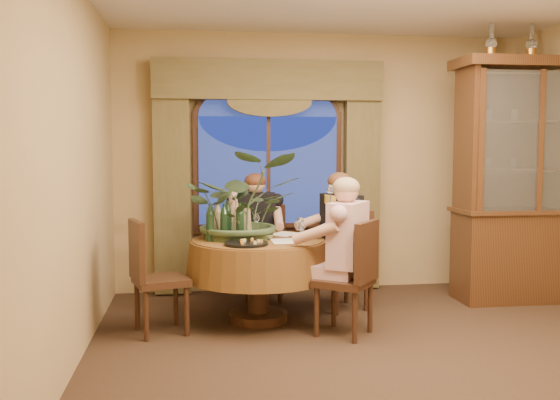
{
  "coord_description": "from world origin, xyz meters",
  "views": [
    {
      "loc": [
        -1.4,
        -4.27,
        1.58
      ],
      "look_at": [
        -0.64,
        1.25,
        1.1
      ],
      "focal_mm": 40.0,
      "sensor_mm": 36.0,
      "label": 1
    }
  ],
  "objects": [
    {
      "name": "floor",
      "position": [
        0.0,
        0.0,
        0.0
      ],
      "size": [
        5.0,
        5.0,
        0.0
      ],
      "primitive_type": "plane",
      "color": "black",
      "rests_on": "ground"
    },
    {
      "name": "wall_back",
      "position": [
        0.0,
        2.5,
        1.4
      ],
      "size": [
        4.5,
        0.0,
        4.5
      ],
      "primitive_type": "plane",
      "rotation": [
        1.57,
        0.0,
        0.0
      ],
      "color": "tan",
      "rests_on": "ground"
    },
    {
      "name": "window",
      "position": [
        -0.6,
        2.43,
        1.3
      ],
      "size": [
        1.62,
        0.1,
        1.32
      ],
      "primitive_type": null,
      "color": "navy",
      "rests_on": "wall_back"
    },
    {
      "name": "arched_transom",
      "position": [
        -0.6,
        2.43,
        2.08
      ],
      "size": [
        1.6,
        0.06,
        0.44
      ],
      "primitive_type": null,
      "color": "navy",
      "rests_on": "wall_back"
    },
    {
      "name": "drapery_left",
      "position": [
        -1.63,
        2.38,
        1.18
      ],
      "size": [
        0.38,
        0.14,
        2.32
      ],
      "primitive_type": "cube",
      "color": "#4F4725",
      "rests_on": "floor"
    },
    {
      "name": "drapery_right",
      "position": [
        0.43,
        2.38,
        1.18
      ],
      "size": [
        0.38,
        0.14,
        2.32
      ],
      "primitive_type": "cube",
      "color": "#4F4725",
      "rests_on": "floor"
    },
    {
      "name": "swag_valance",
      "position": [
        -0.6,
        2.35,
        2.28
      ],
      "size": [
        2.45,
        0.16,
        0.42
      ],
      "primitive_type": null,
      "color": "#4F4725",
      "rests_on": "wall_back"
    },
    {
      "name": "dining_table",
      "position": [
        -0.84,
        1.25,
        0.38
      ],
      "size": [
        1.71,
        1.71,
        0.75
      ],
      "primitive_type": "cylinder",
      "rotation": [
        0.0,
        0.0,
        -0.41
      ],
      "color": "brown",
      "rests_on": "floor"
    },
    {
      "name": "china_cabinet",
      "position": [
        1.96,
        1.66,
        1.23
      ],
      "size": [
        1.51,
        0.59,
        2.46
      ],
      "primitive_type": "cube",
      "color": "#381E0E",
      "rests_on": "floor"
    },
    {
      "name": "oil_lamp_left",
      "position": [
        1.53,
        1.66,
        2.63
      ],
      "size": [
        0.11,
        0.11,
        0.34
      ],
      "primitive_type": null,
      "color": "#A5722D",
      "rests_on": "china_cabinet"
    },
    {
      "name": "oil_lamp_center",
      "position": [
        1.96,
        1.66,
        2.63
      ],
      "size": [
        0.11,
        0.11,
        0.34
      ],
      "primitive_type": null,
      "color": "#A5722D",
      "rests_on": "china_cabinet"
    },
    {
      "name": "chair_right",
      "position": [
        -0.17,
        0.74,
        0.48
      ],
      "size": [
        0.59,
        0.59,
        0.96
      ],
      "primitive_type": "cube",
      "rotation": [
        0.0,
        0.0,
        0.92
      ],
      "color": "black",
      "rests_on": "floor"
    },
    {
      "name": "chair_back_right",
      "position": [
        0.01,
        1.56,
        0.48
      ],
      "size": [
        0.54,
        0.54,
        0.96
      ],
      "primitive_type": "cube",
      "rotation": [
        0.0,
        0.0,
        -4.37
      ],
      "color": "black",
      "rests_on": "floor"
    },
    {
      "name": "chair_back",
      "position": [
        -0.69,
        2.05,
        0.48
      ],
      "size": [
        0.49,
        0.49,
        0.96
      ],
      "primitive_type": "cube",
      "rotation": [
        0.0,
        0.0,
        -3.32
      ],
      "color": "black",
      "rests_on": "floor"
    },
    {
      "name": "chair_front_left",
      "position": [
        -1.68,
        0.99,
        0.48
      ],
      "size": [
        0.52,
        0.52,
        0.96
      ],
      "primitive_type": "cube",
      "rotation": [
        0.0,
        0.0,
        -1.28
      ],
      "color": "black",
      "rests_on": "floor"
    },
    {
      "name": "person_pink",
      "position": [
        -0.13,
        0.78,
        0.67
      ],
      "size": [
        0.63,
        0.64,
        1.33
      ],
      "primitive_type": null,
      "rotation": [
        0.0,
        0.0,
        0.98
      ],
      "color": "#CDA0A2",
      "rests_on": "floor"
    },
    {
      "name": "person_back",
      "position": [
        -0.78,
        2.09,
        0.66
      ],
      "size": [
        0.5,
        0.46,
        1.31
      ],
      "primitive_type": null,
      "rotation": [
        0.0,
        0.0,
        -3.21
      ],
      "color": "black",
      "rests_on": "floor"
    },
    {
      "name": "person_scarf",
      "position": [
        -0.01,
        1.51,
        0.67
      ],
      "size": [
        0.56,
        0.59,
        1.34
      ],
      "primitive_type": null,
      "rotation": [
        0.0,
        0.0,
        -4.41
      ],
      "color": "black",
      "rests_on": "floor"
    },
    {
      "name": "stoneware_vase",
      "position": [
        -0.94,
        1.39,
        0.88
      ],
      "size": [
        0.14,
        0.14,
        0.27
      ],
      "primitive_type": null,
      "color": "tan",
      "rests_on": "dining_table"
    },
    {
      "name": "centerpiece_plant",
      "position": [
        -0.96,
        1.38,
        1.41
      ],
      "size": [
        1.06,
        1.18,
        0.92
      ],
      "primitive_type": "imported",
      "color": "#385232",
      "rests_on": "dining_table"
    },
    {
      "name": "olive_bowl",
      "position": [
        -0.78,
        1.22,
        0.77
      ],
      "size": [
        0.16,
        0.16,
        0.05
      ],
      "primitive_type": "imported",
      "color": "#566031",
      "rests_on": "dining_table"
    },
    {
      "name": "cheese_platter",
      "position": [
        -0.97,
        0.92,
        0.76
      ],
      "size": [
        0.37,
        0.37,
        0.02
      ],
      "primitive_type": "cylinder",
      "color": "black",
      "rests_on": "dining_table"
    },
    {
      "name": "wine_bottle_0",
      "position": [
        -1.02,
        1.26,
        0.92
      ],
      "size": [
        0.07,
        0.07,
        0.33
      ],
      "primitive_type": "cylinder",
      "color": "tan",
      "rests_on": "dining_table"
    },
    {
      "name": "wine_bottle_1",
      "position": [
        -1.14,
        1.21,
        0.92
      ],
      "size": [
        0.07,
        0.07,
        0.33
      ],
      "primitive_type": "cylinder",
      "color": "black",
      "rests_on": "dining_table"
    },
    {
      "name": "wine_bottle_2",
      "position": [
        -1.0,
        1.2,
        0.92
      ],
      "size": [
        0.07,
        0.07,
        0.33
      ],
      "primitive_type": "cylinder",
      "color": "black",
      "rests_on": "dining_table"
    },
    {
      "name": "wine_bottle_3",
      "position": [
        -1.19,
        1.36,
        0.92
      ],
      "size": [
        0.07,
        0.07,
        0.33
      ],
      "primitive_type": "cylinder",
      "color": "tan",
      "rests_on": "dining_table"
    },
    {
      "name": "wine_bottle_4",
      "position": [
        -1.26,
        1.18,
        0.92
      ],
      "size": [
        0.07,
        0.07,
        0.33
      ],
      "primitive_type": "cylinder",
      "color": "black",
      "rests_on": "dining_table"
    },
    {
      "name": "wine_bottle_5",
      "position": [
        -1.09,
        1.45,
        0.92
      ],
      "size": [
        0.07,
        0.07,
        0.33
      ],
      "primitive_type": "cylinder",
      "color": "black",
      "rests_on": "dining_table"
    },
    {
      "name": "tasting_paper_0",
      "position": [
        -0.63,
        1.07,
        0.75
      ],
      "size": [
        0.22,
        0.3,
        0.0
      ],
      "primitive_type": "cube",
      "rotation": [
        0.0,
        0.0,
        0.02
      ],
      "color": "white",
      "rests_on": "dining_table"
    },
    {
      "name": "tasting_paper_1",
      "position": [
        -0.56,
        1.5,
        0.75
      ],
      "size": [
        0.35,
        0.37,
        0.0
      ],
      "primitive_type": "cube",
      "rotation": [
        0.0,
        0.0,
        -0.65
      ],
      "color": "white",
      "rests_on": "dining_table"
    },
    {
      "name": "wine_glass_person_pink",
      "position": [
        -0.48,
        1.01,
        0.84
      ],
      "size": [
        0.07,
        0.07,
        0.18
      ],
      "primitive_type": null,
      "color": "silver",
      "rests_on": "dining_table"
    },
    {
      "name": "wine_glass_person_back",
      "position": [
        -0.81,
        1.68,
        0.84
      ],
      "size": [
        0.07,
        0.07,
        0.18
      ],
      "primitive_type": null,
      "color": "silver",
      "rests_on": "dining_table"
    },
    {
      "name": "wine_glass_person_scarf",
      "position": [
        -0.43,
        1.38,
        0.84
      ],
      "size": [
        0.07,
        0.07,
        0.18
      ],
      "primitive_type": null,
      "color": "silver",
      "rests_on": "dining_table"
    }
  ]
}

